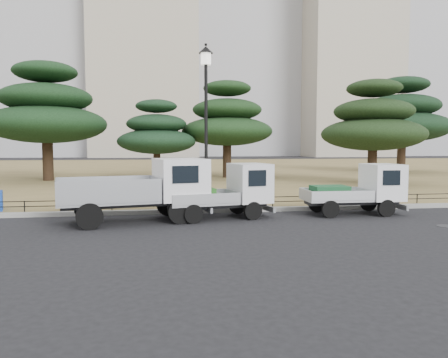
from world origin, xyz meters
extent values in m
plane|color=black|center=(0.00, 0.00, 0.00)|extent=(220.00, 220.00, 0.00)
cube|color=olive|center=(0.00, 30.60, 0.07)|extent=(120.00, 56.00, 0.15)
cube|color=gray|center=(0.00, 2.60, 0.08)|extent=(120.00, 0.25, 0.16)
cylinder|color=black|center=(-1.64, 0.43, 0.40)|extent=(0.82, 0.32, 0.80)
cylinder|color=black|center=(-2.00, 2.14, 0.40)|extent=(0.82, 0.32, 0.80)
cylinder|color=black|center=(-4.35, -0.13, 0.40)|extent=(0.82, 0.32, 0.80)
cylinder|color=black|center=(-4.71, 1.58, 0.40)|extent=(0.82, 0.32, 0.80)
cube|color=#2D2D30|center=(-3.14, 1.01, 0.61)|extent=(4.58, 1.84, 0.14)
cube|color=#909499|center=(-3.92, 0.85, 1.07)|extent=(3.40, 2.35, 0.78)
cube|color=white|center=(-1.59, 1.33, 1.37)|extent=(1.91, 2.18, 1.37)
cylinder|color=black|center=(0.81, 0.85, 0.31)|extent=(0.64, 0.29, 0.62)
cylinder|color=black|center=(0.53, 2.20, 0.31)|extent=(0.64, 0.29, 0.62)
cylinder|color=black|center=(-1.23, 0.43, 0.31)|extent=(0.64, 0.29, 0.62)
cylinder|color=black|center=(-1.50, 1.78, 0.31)|extent=(0.64, 0.29, 0.62)
cube|color=#2D2D30|center=(-0.32, 1.32, 0.46)|extent=(3.43, 1.42, 0.15)
cube|color=#9EA1A5|center=(-0.91, 1.20, 0.74)|extent=(2.55, 1.85, 0.41)
cube|color=silver|center=(0.84, 1.56, 1.20)|extent=(1.45, 1.74, 1.34)
cube|color=#25681D|center=(-1.14, 1.15, 0.84)|extent=(1.43, 1.16, 0.46)
cylinder|color=black|center=(5.57, 0.77, 0.31)|extent=(0.62, 0.17, 0.61)
cylinder|color=black|center=(5.59, 2.12, 0.31)|extent=(0.62, 0.17, 0.61)
cylinder|color=black|center=(3.52, 0.80, 0.31)|extent=(0.62, 0.17, 0.61)
cylinder|color=black|center=(3.55, 2.16, 0.31)|extent=(0.62, 0.17, 0.61)
cube|color=#2D2D30|center=(4.59, 1.46, 0.45)|extent=(3.32, 0.81, 0.14)
cube|color=silver|center=(3.99, 1.47, 0.73)|extent=(2.30, 1.43, 0.41)
cube|color=white|center=(5.76, 1.44, 1.17)|extent=(1.17, 1.53, 1.30)
cube|color=#17522B|center=(3.76, 1.48, 0.83)|extent=(1.27, 0.93, 0.45)
cylinder|color=black|center=(-0.54, 2.90, 0.23)|extent=(0.45, 0.45, 0.16)
cylinder|color=black|center=(-0.54, 2.90, 2.89)|extent=(0.12, 0.12, 5.16)
cylinder|color=white|center=(-0.54, 2.90, 5.68)|extent=(0.41, 0.41, 0.41)
cone|color=black|center=(-0.54, 2.90, 6.01)|extent=(0.54, 0.54, 0.26)
cylinder|color=black|center=(0.00, 2.75, 0.35)|extent=(38.00, 0.03, 0.03)
cylinder|color=black|center=(0.00, 2.75, 0.53)|extent=(38.00, 0.03, 0.03)
cylinder|color=black|center=(0.00, 2.75, 0.35)|extent=(0.04, 0.04, 0.40)
cylinder|color=#2D2D30|center=(6.50, -1.20, 0.01)|extent=(0.60, 0.60, 0.01)
cylinder|color=black|center=(-9.59, 17.14, 1.67)|extent=(0.69, 0.69, 3.05)
ellipsoid|color=black|center=(-9.59, 17.14, 3.88)|extent=(7.82, 7.82, 2.50)
ellipsoid|color=black|center=(-9.59, 17.14, 5.60)|extent=(5.97, 5.97, 1.91)
ellipsoid|color=black|center=(-9.59, 17.14, 7.31)|extent=(4.12, 4.12, 1.32)
cylinder|color=black|center=(-2.40, 16.96, 1.21)|extent=(0.48, 0.48, 2.13)
ellipsoid|color=black|center=(-2.40, 16.96, 2.76)|extent=(5.37, 5.37, 1.72)
ellipsoid|color=black|center=(-2.40, 16.96, 3.96)|extent=(4.10, 4.10, 1.31)
ellipsoid|color=black|center=(-2.40, 16.96, 5.15)|extent=(2.83, 2.83, 0.91)
cylinder|color=black|center=(2.68, 18.19, 1.52)|extent=(0.62, 0.62, 2.74)
ellipsoid|color=#183116|center=(2.68, 18.19, 3.51)|extent=(6.60, 6.60, 2.11)
ellipsoid|color=#183116|center=(2.68, 18.19, 5.06)|extent=(5.04, 5.04, 1.61)
ellipsoid|color=#183116|center=(2.68, 18.19, 6.60)|extent=(3.48, 3.48, 1.11)
cylinder|color=black|center=(10.63, 11.62, 1.38)|extent=(0.55, 0.55, 2.46)
ellipsoid|color=black|center=(10.63, 11.62, 3.16)|extent=(6.24, 6.24, 2.00)
ellipsoid|color=black|center=(10.63, 11.62, 4.55)|extent=(4.77, 4.77, 1.53)
ellipsoid|color=black|center=(10.63, 11.62, 5.93)|extent=(3.29, 3.29, 1.05)
cylinder|color=black|center=(18.69, 21.99, 1.75)|extent=(0.72, 0.72, 3.21)
ellipsoid|color=black|center=(18.69, 21.99, 4.08)|extent=(8.19, 8.19, 2.62)
ellipsoid|color=black|center=(18.69, 21.99, 5.88)|extent=(6.25, 6.25, 2.00)
ellipsoid|color=black|center=(18.69, 21.99, 7.69)|extent=(4.32, 4.32, 1.38)
cube|color=#AAA08C|center=(-5.00, 85.00, 27.50)|extent=(22.00, 20.00, 55.00)
cube|color=#AAA08C|center=(40.00, 82.00, 24.00)|extent=(20.00, 18.00, 48.00)
cube|color=#A0A0A5|center=(58.00, 90.00, 35.00)|extent=(24.00, 20.00, 70.00)
camera|label=1|loc=(-2.33, -13.36, 2.51)|focal=35.00mm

